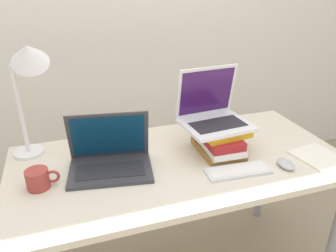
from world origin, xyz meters
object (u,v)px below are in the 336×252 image
(laptop_on_books, at_px, (213,113))
(wireless_keyboard, at_px, (238,171))
(mouse, at_px, (286,164))
(notepad, at_px, (326,161))
(book_stack, at_px, (219,140))
(desk_lamp, at_px, (28,68))
(laptop_left, at_px, (110,158))
(mug, at_px, (38,179))

(laptop_on_books, bearing_deg, wireless_keyboard, -86.14)
(mouse, relative_size, notepad, 0.31)
(book_stack, relative_size, desk_lamp, 0.49)
(laptop_left, xyz_separation_m, desk_lamp, (-0.29, 0.22, 0.37))
(book_stack, height_order, laptop_on_books, laptop_on_books)
(notepad, bearing_deg, laptop_left, 164.64)
(mouse, height_order, notepad, mouse)
(desk_lamp, bearing_deg, wireless_keyboard, -27.89)
(wireless_keyboard, distance_m, mouse, 0.23)
(book_stack, relative_size, mug, 2.10)
(laptop_left, height_order, mouse, laptop_left)
(laptop_on_books, bearing_deg, book_stack, -70.17)
(wireless_keyboard, xyz_separation_m, notepad, (0.43, -0.05, -0.00))
(notepad, height_order, mug, mug)
(notepad, distance_m, mug, 1.26)
(notepad, xyz_separation_m, desk_lamp, (-1.23, 0.48, 0.42))
(mug, bearing_deg, mouse, -9.77)
(mug, xyz_separation_m, desk_lamp, (0.01, 0.28, 0.38))
(laptop_left, distance_m, wireless_keyboard, 0.56)
(book_stack, bearing_deg, mouse, -44.56)
(wireless_keyboard, distance_m, desk_lamp, 1.00)
(laptop_on_books, distance_m, desk_lamp, 0.85)
(book_stack, height_order, mug, book_stack)
(wireless_keyboard, xyz_separation_m, desk_lamp, (-0.81, 0.43, 0.42))
(laptop_left, height_order, desk_lamp, desk_lamp)
(wireless_keyboard, height_order, desk_lamp, desk_lamp)
(wireless_keyboard, bearing_deg, mouse, -7.33)
(book_stack, relative_size, mouse, 2.75)
(laptop_on_books, height_order, wireless_keyboard, laptop_on_books)
(notepad, bearing_deg, book_stack, 150.07)
(notepad, distance_m, desk_lamp, 1.39)
(mouse, xyz_separation_m, mug, (-1.04, 0.18, 0.03))
(desk_lamp, bearing_deg, book_stack, -16.31)
(wireless_keyboard, bearing_deg, laptop_left, 158.41)
(wireless_keyboard, bearing_deg, mug, 169.57)
(notepad, bearing_deg, wireless_keyboard, 172.77)
(mug, bearing_deg, desk_lamp, 87.72)
(laptop_on_books, bearing_deg, laptop_left, -176.05)
(notepad, bearing_deg, mouse, 172.89)
(book_stack, bearing_deg, mug, -177.22)
(mouse, height_order, mug, mug)
(wireless_keyboard, relative_size, mug, 2.23)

